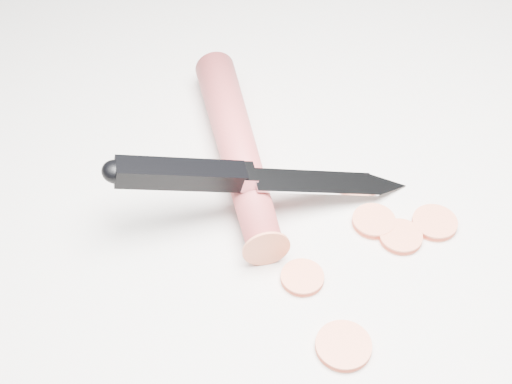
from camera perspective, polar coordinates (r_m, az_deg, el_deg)
ground at (r=0.57m, az=6.51°, el=-1.89°), size 2.40×2.40×0.00m
carrot at (r=0.60m, az=-1.51°, el=3.62°), size 0.13×0.21×0.03m
carrot_slice_0 at (r=0.56m, az=11.50°, el=-3.54°), size 0.03×0.03×0.01m
carrot_slice_1 at (r=0.53m, az=3.73°, el=-6.85°), size 0.03×0.03×0.01m
carrot_slice_2 at (r=0.57m, az=9.40°, el=-2.33°), size 0.03×0.03×0.01m
carrot_slice_3 at (r=0.58m, az=14.10°, el=-2.41°), size 0.04×0.04×0.01m
carrot_slice_4 at (r=0.50m, az=7.01°, el=-12.12°), size 0.04×0.04×0.01m
kitchen_knife at (r=0.55m, az=0.67°, el=1.40°), size 0.23×0.13×0.07m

